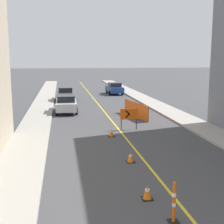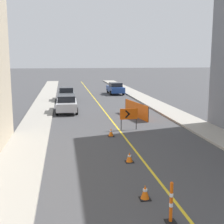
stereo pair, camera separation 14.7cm
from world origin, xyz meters
name	(u,v)px [view 2 (the right image)]	position (x,y,z in m)	size (l,w,h in m)	color
lane_stripe	(98,103)	(0.00, 32.34, 0.00)	(0.12, 64.69, 0.01)	gold
sidewalk_left	(44,104)	(-5.86, 32.34, 0.07)	(2.27, 64.69, 0.14)	#9E998E
sidewalk_right	(149,101)	(5.86, 32.34, 0.07)	(2.27, 64.69, 0.14)	#9E998E
traffic_cone_second	(145,192)	(-0.99, 8.53, 0.26)	(0.39, 0.39, 0.53)	black
traffic_cone_third	(129,157)	(-0.70, 12.51, 0.24)	(0.41, 0.41, 0.49)	black
traffic_cone_fourth	(111,132)	(-0.82, 17.54, 0.26)	(0.39, 0.39, 0.54)	black
delineator_post_front	(171,205)	(-0.62, 6.88, 0.57)	(0.32, 0.32, 1.30)	black
arrow_barricade_primary	(129,115)	(0.68, 19.21, 1.06)	(1.26, 0.18, 1.49)	#EF560C
safety_mesh_fence	(136,110)	(2.28, 23.79, 0.62)	(0.89, 4.86, 1.24)	#EF560C
parked_car_curb_near	(67,104)	(-3.49, 26.89, 0.80)	(1.94, 4.33, 1.59)	#B7B7BC
parked_car_curb_mid	(66,94)	(-3.42, 34.83, 0.80)	(1.93, 4.30, 1.59)	#474C51
parked_car_curb_far	(115,88)	(3.32, 40.54, 0.80)	(1.95, 4.36, 1.59)	navy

